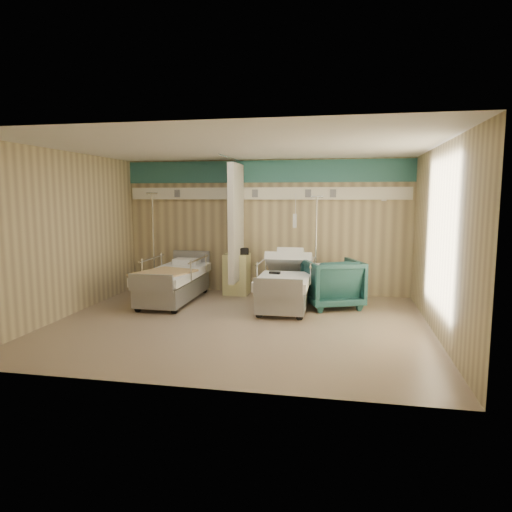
{
  "coord_description": "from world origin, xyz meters",
  "views": [
    {
      "loc": [
        1.62,
        -6.96,
        2.05
      ],
      "look_at": [
        0.17,
        0.6,
        1.03
      ],
      "focal_mm": 32.0,
      "sensor_mm": 36.0,
      "label": 1
    }
  ],
  "objects_px": {
    "bed_right": "(286,290)",
    "bed_left": "(174,286)",
    "iv_stand_right": "(315,279)",
    "visitor_armchair": "(332,283)",
    "bedside_cabinet": "(237,274)",
    "iv_stand_left": "(154,271)"
  },
  "relations": [
    {
      "from": "iv_stand_right",
      "to": "iv_stand_left",
      "type": "bearing_deg",
      "value": 177.03
    },
    {
      "from": "bed_left",
      "to": "bedside_cabinet",
      "type": "relative_size",
      "value": 2.54
    },
    {
      "from": "bed_right",
      "to": "bedside_cabinet",
      "type": "distance_m",
      "value": 1.46
    },
    {
      "from": "bed_left",
      "to": "visitor_armchair",
      "type": "xyz_separation_m",
      "value": [
        3.04,
        0.15,
        0.13
      ]
    },
    {
      "from": "visitor_armchair",
      "to": "iv_stand_right",
      "type": "distance_m",
      "value": 0.66
    },
    {
      "from": "bed_right",
      "to": "iv_stand_right",
      "type": "height_order",
      "value": "iv_stand_right"
    },
    {
      "from": "bed_left",
      "to": "bedside_cabinet",
      "type": "bearing_deg",
      "value": 40.6
    },
    {
      "from": "bed_right",
      "to": "bedside_cabinet",
      "type": "relative_size",
      "value": 2.54
    },
    {
      "from": "bed_left",
      "to": "iv_stand_left",
      "type": "xyz_separation_m",
      "value": [
        -0.78,
        0.89,
        0.12
      ]
    },
    {
      "from": "bed_right",
      "to": "bed_left",
      "type": "distance_m",
      "value": 2.2
    },
    {
      "from": "bed_left",
      "to": "iv_stand_right",
      "type": "relative_size",
      "value": 1.05
    },
    {
      "from": "bed_right",
      "to": "iv_stand_right",
      "type": "relative_size",
      "value": 1.05
    },
    {
      "from": "bedside_cabinet",
      "to": "visitor_armchair",
      "type": "xyz_separation_m",
      "value": [
        1.99,
        -0.75,
        0.02
      ]
    },
    {
      "from": "bed_right",
      "to": "bed_left",
      "type": "bearing_deg",
      "value": 180.0
    },
    {
      "from": "bed_right",
      "to": "iv_stand_left",
      "type": "distance_m",
      "value": 3.12
    },
    {
      "from": "bed_left",
      "to": "iv_stand_right",
      "type": "xyz_separation_m",
      "value": [
        2.7,
        0.71,
        0.1
      ]
    },
    {
      "from": "bed_left",
      "to": "iv_stand_right",
      "type": "height_order",
      "value": "iv_stand_right"
    },
    {
      "from": "iv_stand_left",
      "to": "iv_stand_right",
      "type": "bearing_deg",
      "value": -2.97
    },
    {
      "from": "bed_left",
      "to": "visitor_armchair",
      "type": "distance_m",
      "value": 3.05
    },
    {
      "from": "bedside_cabinet",
      "to": "iv_stand_right",
      "type": "distance_m",
      "value": 1.66
    },
    {
      "from": "bedside_cabinet",
      "to": "iv_stand_left",
      "type": "height_order",
      "value": "iv_stand_left"
    },
    {
      "from": "visitor_armchair",
      "to": "iv_stand_right",
      "type": "xyz_separation_m",
      "value": [
        -0.34,
        0.56,
        -0.03
      ]
    }
  ]
}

